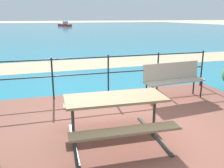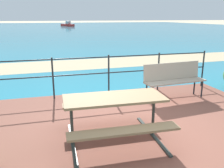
{
  "view_description": "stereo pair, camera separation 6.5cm",
  "coord_description": "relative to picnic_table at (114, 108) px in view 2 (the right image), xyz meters",
  "views": [
    {
      "loc": [
        -1.7,
        -3.81,
        2.13
      ],
      "look_at": [
        -0.17,
        1.4,
        0.61
      ],
      "focal_mm": 38.89,
      "sensor_mm": 36.0,
      "label": 1
    },
    {
      "loc": [
        -1.64,
        -3.83,
        2.13
      ],
      "look_at": [
        -0.17,
        1.4,
        0.61
      ],
      "focal_mm": 38.89,
      "sensor_mm": 36.0,
      "label": 2
    }
  ],
  "objects": [
    {
      "name": "railing_fence",
      "position": [
        0.58,
        2.54,
        0.09
      ],
      "size": [
        5.94,
        0.04,
        1.08
      ],
      "color": "#1E2328",
      "rests_on": "patio_paving"
    },
    {
      "name": "beach_strip",
      "position": [
        0.58,
        7.32,
        -0.65
      ],
      "size": [
        54.05,
        4.16,
        0.01
      ],
      "primitive_type": "cube",
      "rotation": [
        0.0,
        0.0,
        0.03
      ],
      "color": "tan",
      "rests_on": "ground"
    },
    {
      "name": "picnic_table",
      "position": [
        0.0,
        0.0,
        0.0
      ],
      "size": [
        1.72,
        1.54,
        0.79
      ],
      "rotation": [
        0.0,
        0.0,
        -0.04
      ],
      "color": "#8C704C",
      "rests_on": "patio_paving"
    },
    {
      "name": "boat_near",
      "position": [
        4.32,
        52.61,
        -0.3
      ],
      "size": [
        2.75,
        4.8,
        1.11
      ],
      "rotation": [
        0.0,
        0.0,
        2.0
      ],
      "color": "red",
      "rests_on": "sea_water"
    },
    {
      "name": "park_bench",
      "position": [
        2.1,
        1.75,
        -0.03
      ],
      "size": [
        1.67,
        0.56,
        0.92
      ],
      "rotation": [
        0.0,
        0.0,
        0.09
      ],
      "color": "tan",
      "rests_on": "patio_paving"
    },
    {
      "name": "sea_water",
      "position": [
        0.58,
        40.19,
        -0.65
      ],
      "size": [
        90.0,
        90.0,
        0.01
      ],
      "primitive_type": "cube",
      "color": "teal",
      "rests_on": "ground"
    },
    {
      "name": "patio_paving",
      "position": [
        0.58,
        0.19,
        -0.63
      ],
      "size": [
        6.4,
        5.2,
        0.06
      ],
      "primitive_type": "cube",
      "color": "brown",
      "rests_on": "ground"
    },
    {
      "name": "ground_plane",
      "position": [
        0.58,
        0.19,
        -0.66
      ],
      "size": [
        240.0,
        240.0,
        0.0
      ],
      "primitive_type": "plane",
      "color": "beige"
    }
  ]
}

